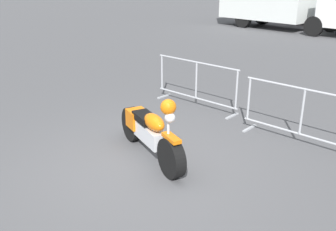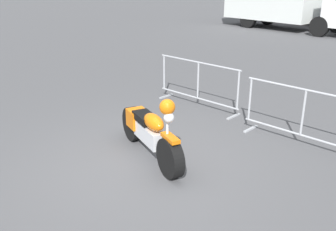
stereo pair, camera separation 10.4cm
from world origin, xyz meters
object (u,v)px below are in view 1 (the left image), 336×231
object	(u,v)px
crowd_barrier_far	(302,116)
parked_car_maroon	(318,11)
motorcycle	(150,131)
crowd_barrier_near	(196,83)
parked_car_white	(282,8)

from	to	relation	value
crowd_barrier_far	parked_car_maroon	size ratio (longest dim) A/B	0.55
motorcycle	crowd_barrier_far	xyz separation A→B (m)	(1.36, 2.39, 0.09)
crowd_barrier_near	parked_car_maroon	distance (m)	18.04
crowd_barrier_near	parked_car_maroon	bearing A→B (deg)	111.19
parked_car_white	parked_car_maroon	distance (m)	2.68
motorcycle	crowd_barrier_near	bearing A→B (deg)	131.82
crowd_barrier_far	motorcycle	bearing A→B (deg)	-119.63
motorcycle	crowd_barrier_far	world-z (taller)	motorcycle
crowd_barrier_near	parked_car_maroon	world-z (taller)	parked_car_maroon
parked_car_maroon	motorcycle	bearing A→B (deg)	-152.71
parked_car_maroon	crowd_barrier_far	bearing A→B (deg)	-146.23
motorcycle	crowd_barrier_far	size ratio (longest dim) A/B	0.95
crowd_barrier_far	crowd_barrier_near	bearing A→B (deg)	180.00
motorcycle	parked_car_white	world-z (taller)	parked_car_white
crowd_barrier_near	parked_car_white	world-z (taller)	parked_car_white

